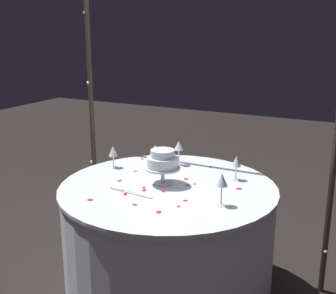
# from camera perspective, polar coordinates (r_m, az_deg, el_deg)

# --- Properties ---
(ground_plane) EXTENTS (12.00, 12.00, 0.00)m
(ground_plane) POSITION_cam_1_polar(r_m,az_deg,el_deg) (3.04, 0.00, -18.32)
(ground_plane) COLOR black
(decorative_arch) EXTENTS (1.85, 0.06, 2.37)m
(decorative_arch) POSITION_cam_1_polar(r_m,az_deg,el_deg) (2.95, 4.14, 11.93)
(decorative_arch) COLOR #473D2D
(decorative_arch) RESTS_ON ground
(main_table) EXTENTS (1.34, 1.34, 0.74)m
(main_table) POSITION_cam_1_polar(r_m,az_deg,el_deg) (2.85, 0.00, -12.08)
(main_table) COLOR silver
(main_table) RESTS_ON ground
(tiered_cake) EXTENTS (0.22, 0.22, 0.22)m
(tiered_cake) POSITION_cam_1_polar(r_m,az_deg,el_deg) (2.68, -0.71, -1.89)
(tiered_cake) COLOR silver
(tiered_cake) RESTS_ON main_table
(wine_glass_0) EXTENTS (0.06, 0.06, 0.19)m
(wine_glass_0) POSITION_cam_1_polar(r_m,az_deg,el_deg) (2.38, 7.01, -4.41)
(wine_glass_0) COLOR silver
(wine_glass_0) RESTS_ON main_table
(wine_glass_1) EXTENTS (0.07, 0.07, 0.17)m
(wine_glass_1) POSITION_cam_1_polar(r_m,az_deg,el_deg) (3.06, 1.41, 0.03)
(wine_glass_1) COLOR silver
(wine_glass_1) RESTS_ON main_table
(wine_glass_2) EXTENTS (0.06, 0.06, 0.15)m
(wine_glass_2) POSITION_cam_1_polar(r_m,az_deg,el_deg) (3.02, -7.16, -0.63)
(wine_glass_2) COLOR silver
(wine_glass_2) RESTS_ON main_table
(wine_glass_3) EXTENTS (0.06, 0.06, 0.16)m
(wine_glass_3) POSITION_cam_1_polar(r_m,az_deg,el_deg) (2.79, 8.89, -2.02)
(wine_glass_3) COLOR silver
(wine_glass_3) RESTS_ON main_table
(wine_glass_4) EXTENTS (0.06, 0.06, 0.16)m
(wine_glass_4) POSITION_cam_1_polar(r_m,az_deg,el_deg) (3.02, -1.66, -0.42)
(wine_glass_4) COLOR silver
(wine_glass_4) RESTS_ON main_table
(cake_knife) EXTENTS (0.30, 0.05, 0.01)m
(cake_knife) POSITION_cam_1_polar(r_m,az_deg,el_deg) (2.59, -5.20, -5.86)
(cake_knife) COLOR silver
(cake_knife) RESTS_ON main_table
(rose_petal_0) EXTENTS (0.04, 0.03, 0.00)m
(rose_petal_0) POSITION_cam_1_polar(r_m,az_deg,el_deg) (2.52, -10.10, -6.79)
(rose_petal_0) COLOR red
(rose_petal_0) RESTS_ON main_table
(rose_petal_1) EXTENTS (0.03, 0.03, 0.00)m
(rose_petal_1) POSITION_cam_1_polar(r_m,az_deg,el_deg) (2.72, 3.48, -4.81)
(rose_petal_1) COLOR red
(rose_petal_1) RESTS_ON main_table
(rose_petal_2) EXTENTS (0.02, 0.03, 0.00)m
(rose_petal_2) POSITION_cam_1_polar(r_m,az_deg,el_deg) (2.66, -3.16, -5.29)
(rose_petal_2) COLOR red
(rose_petal_2) RESTS_ON main_table
(rose_petal_3) EXTENTS (0.03, 0.02, 0.00)m
(rose_petal_3) POSITION_cam_1_polar(r_m,az_deg,el_deg) (2.40, 1.37, -7.71)
(rose_petal_3) COLOR red
(rose_petal_3) RESTS_ON main_table
(rose_petal_4) EXTENTS (0.03, 0.03, 0.00)m
(rose_petal_4) POSITION_cam_1_polar(r_m,az_deg,el_deg) (3.22, -3.36, -1.57)
(rose_petal_4) COLOR red
(rose_petal_4) RESTS_ON main_table
(rose_petal_5) EXTENTS (0.03, 0.04, 0.00)m
(rose_petal_5) POSITION_cam_1_polar(r_m,az_deg,el_deg) (2.79, -6.32, -4.35)
(rose_petal_5) COLOR red
(rose_petal_5) RESTS_ON main_table
(rose_petal_6) EXTENTS (0.03, 0.03, 0.00)m
(rose_petal_6) POSITION_cam_1_polar(r_m,az_deg,el_deg) (2.47, 2.26, -6.96)
(rose_petal_6) COLOR red
(rose_petal_6) RESTS_ON main_table
(rose_petal_7) EXTENTS (0.03, 0.04, 0.00)m
(rose_petal_7) POSITION_cam_1_polar(r_m,az_deg,el_deg) (2.81, 2.36, -4.17)
(rose_petal_7) COLOR red
(rose_petal_7) RESTS_ON main_table
(rose_petal_8) EXTENTS (0.03, 0.04, 0.00)m
(rose_petal_8) POSITION_cam_1_polar(r_m,az_deg,el_deg) (2.33, -1.22, -8.45)
(rose_petal_8) COLOR red
(rose_petal_8) RESTS_ON main_table
(rose_petal_9) EXTENTS (0.03, 0.02, 0.00)m
(rose_petal_9) POSITION_cam_1_polar(r_m,az_deg,el_deg) (2.42, -4.33, -7.48)
(rose_petal_9) COLOR red
(rose_petal_9) RESTS_ON main_table
(rose_petal_10) EXTENTS (0.03, 0.03, 0.00)m
(rose_petal_10) POSITION_cam_1_polar(r_m,az_deg,el_deg) (3.17, -0.14, -1.81)
(rose_petal_10) COLOR red
(rose_petal_10) RESTS_ON main_table
(rose_petal_11) EXTENTS (0.03, 0.04, 0.00)m
(rose_petal_11) POSITION_cam_1_polar(r_m,az_deg,el_deg) (2.62, -3.12, -5.63)
(rose_petal_11) COLOR red
(rose_petal_11) RESTS_ON main_table
(rose_petal_12) EXTENTS (0.02, 0.03, 0.00)m
(rose_petal_12) POSITION_cam_1_polar(r_m,az_deg,el_deg) (2.70, 2.54, -5.00)
(rose_petal_12) COLOR red
(rose_petal_12) RESTS_ON main_table
(rose_petal_13) EXTENTS (0.05, 0.04, 0.00)m
(rose_petal_13) POSITION_cam_1_polar(r_m,az_deg,el_deg) (2.68, 9.20, -5.36)
(rose_petal_13) COLOR red
(rose_petal_13) RESTS_ON main_table
(rose_petal_14) EXTENTS (0.03, 0.03, 0.00)m
(rose_petal_14) POSITION_cam_1_polar(r_m,az_deg,el_deg) (3.05, 5.54, -2.59)
(rose_petal_14) COLOR red
(rose_petal_14) RESTS_ON main_table
(rose_petal_15) EXTENTS (0.03, 0.02, 0.00)m
(rose_petal_15) POSITION_cam_1_polar(r_m,az_deg,el_deg) (2.60, -0.61, -5.82)
(rose_petal_15) COLOR red
(rose_petal_15) RESTS_ON main_table
(rose_petal_16) EXTENTS (0.03, 0.03, 0.00)m
(rose_petal_16) POSITION_cam_1_polar(r_m,az_deg,el_deg) (2.96, -4.25, -3.15)
(rose_petal_16) COLOR red
(rose_petal_16) RESTS_ON main_table
(rose_petal_17) EXTENTS (0.03, 0.04, 0.00)m
(rose_petal_17) POSITION_cam_1_polar(r_m,az_deg,el_deg) (2.57, -5.60, -6.13)
(rose_petal_17) COLOR red
(rose_petal_17) RESTS_ON main_table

